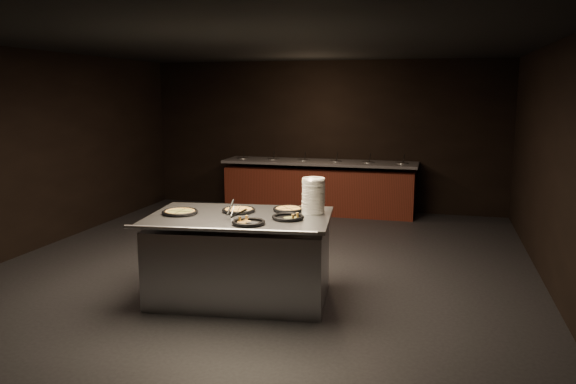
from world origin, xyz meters
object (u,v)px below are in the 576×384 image
pan_cheese_whole (239,210)px  pan_veggie_whole (180,212)px  serving_counter (240,259)px  plate_stack (313,196)px

pan_cheese_whole → pan_veggie_whole: bearing=-155.7°
serving_counter → pan_cheese_whole: bearing=106.7°
serving_counter → pan_cheese_whole: pan_cheese_whole is taller
serving_counter → plate_stack: size_ratio=5.39×
pan_veggie_whole → pan_cheese_whole: size_ratio=1.06×
plate_stack → pan_veggie_whole: 1.50m
serving_counter → pan_cheese_whole: size_ratio=5.61×
pan_cheese_whole → plate_stack: bearing=10.7°
serving_counter → plate_stack: bearing=16.0°
serving_counter → pan_veggie_whole: (-0.67, -0.10, 0.52)m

